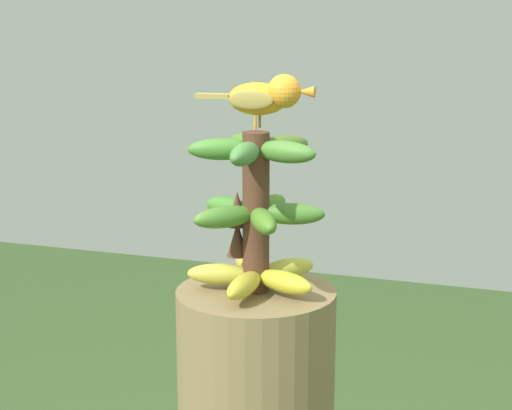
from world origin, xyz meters
TOP-DOWN VIEW (x-y plane):
  - banana_bunch at (-0.00, -0.00)m, footprint 0.23×0.23m
  - perched_bird at (0.00, 0.04)m, footprint 0.21×0.06m

SIDE VIEW (x-z plane):
  - banana_bunch at x=0.00m, z-range 1.23..1.51m
  - perched_bird at x=0.00m, z-range 1.52..1.61m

